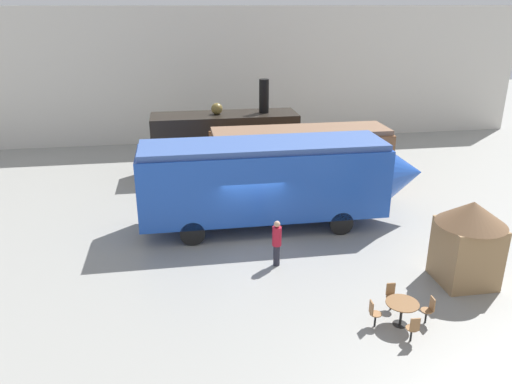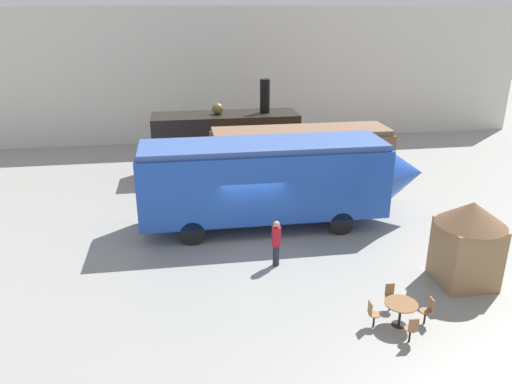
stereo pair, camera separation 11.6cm
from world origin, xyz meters
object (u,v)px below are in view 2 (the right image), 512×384
at_px(passenger_coach_wooden, 300,156).
at_px(streamlined_locomotive, 283,178).
at_px(cafe_chair_0, 428,309).
at_px(steam_locomotive, 226,136).
at_px(ticket_kiosk, 468,239).
at_px(cafe_table_near, 401,307).
at_px(visitor_person, 276,241).

height_order(passenger_coach_wooden, streamlined_locomotive, streamlined_locomotive).
relative_size(passenger_coach_wooden, cafe_chair_0, 10.13).
bearing_deg(passenger_coach_wooden, steam_locomotive, 127.85).
bearing_deg(ticket_kiosk, passenger_coach_wooden, 111.31).
xyz_separation_m(passenger_coach_wooden, cafe_table_near, (0.38, -11.26, -1.39)).
relative_size(visitor_person, ticket_kiosk, 0.60).
bearing_deg(visitor_person, streamlined_locomotive, 74.67).
xyz_separation_m(steam_locomotive, cafe_table_near, (3.67, -15.49, -1.48)).
bearing_deg(streamlined_locomotive, ticket_kiosk, -47.29).
distance_m(steam_locomotive, cafe_chair_0, 16.26).
bearing_deg(visitor_person, passenger_coach_wooden, 69.80).
relative_size(cafe_chair_0, visitor_person, 0.49).
relative_size(passenger_coach_wooden, ticket_kiosk, 2.94).
relative_size(cafe_chair_0, ticket_kiosk, 0.29).
xyz_separation_m(streamlined_locomotive, cafe_table_near, (2.02, -7.70, -1.55)).
bearing_deg(ticket_kiosk, steam_locomotive, 117.10).
distance_m(cafe_chair_0, visitor_person, 5.75).
bearing_deg(steam_locomotive, visitor_person, -86.47).
height_order(visitor_person, ticket_kiosk, ticket_kiosk).
height_order(streamlined_locomotive, visitor_person, streamlined_locomotive).
distance_m(steam_locomotive, ticket_kiosk, 15.12).
xyz_separation_m(cafe_table_near, cafe_chair_0, (0.87, -0.04, -0.12)).
xyz_separation_m(cafe_chair_0, visitor_person, (-3.84, 4.25, 0.47)).
relative_size(cafe_table_near, visitor_person, 0.55).
distance_m(steam_locomotive, visitor_person, 11.36).
height_order(cafe_table_near, visitor_person, visitor_person).
distance_m(cafe_chair_0, ticket_kiosk, 3.35).
distance_m(cafe_table_near, visitor_person, 5.17).
xyz_separation_m(passenger_coach_wooden, streamlined_locomotive, (-1.63, -3.55, 0.17)).
bearing_deg(streamlined_locomotive, visitor_person, -105.33).
bearing_deg(visitor_person, cafe_chair_0, -47.90).
bearing_deg(cafe_chair_0, passenger_coach_wooden, -80.75).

